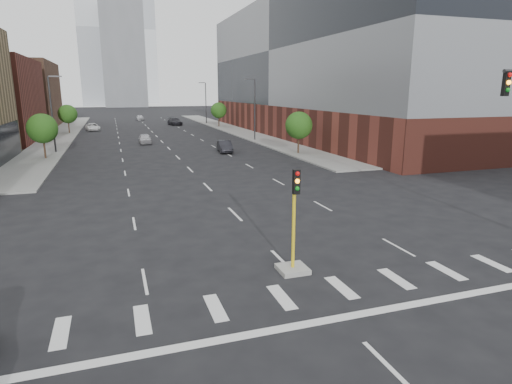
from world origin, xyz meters
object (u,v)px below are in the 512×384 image
car_near_left (145,139)px  car_mid_right (225,146)px  car_far_left (93,127)px  median_traffic_signal (293,250)px  car_deep_right (175,121)px  car_distant (140,118)px

car_near_left → car_mid_right: car_mid_right is taller
car_far_left → median_traffic_signal: bearing=-91.3°
car_near_left → car_deep_right: car_deep_right is taller
car_far_left → car_distant: bearing=58.5°
car_mid_right → car_far_left: (-16.43, 35.56, -0.04)m
median_traffic_signal → car_far_left: median_traffic_signal is taller
median_traffic_signal → car_far_left: 71.69m
car_far_left → car_deep_right: size_ratio=0.88×
car_deep_right → car_distant: car_deep_right is taller
car_far_left → car_deep_right: car_deep_right is taller
median_traffic_signal → car_deep_right: (6.11, 79.07, -0.18)m
median_traffic_signal → car_mid_right: bearing=80.2°
car_far_left → car_distant: car_distant is taller
car_near_left → car_mid_right: (8.65, -11.81, 0.01)m
car_near_left → car_distant: size_ratio=1.00×
median_traffic_signal → car_far_left: bearing=98.3°
car_near_left → car_deep_right: 33.02m
car_mid_right → car_far_left: bearing=121.2°
car_distant → car_near_left: bearing=-94.4°
car_mid_right → car_deep_right: bearing=96.4°
car_near_left → car_distant: bearing=87.7°
median_traffic_signal → car_mid_right: median_traffic_signal is taller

